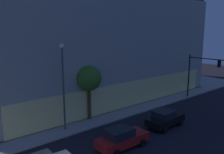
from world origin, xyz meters
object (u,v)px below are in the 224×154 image
(traffic_light_far_corner, at_px, (200,70))
(car_red, at_px, (122,138))
(modern_building, at_px, (75,37))
(sidewalk_tree, at_px, (89,79))
(street_lamp_sidewalk, at_px, (63,77))
(car_black, at_px, (165,118))

(traffic_light_far_corner, distance_m, car_red, 18.17)
(modern_building, bearing_deg, sidewalk_tree, -115.70)
(traffic_light_far_corner, relative_size, car_red, 1.33)
(traffic_light_far_corner, height_order, street_lamp_sidewalk, street_lamp_sidewalk)
(modern_building, relative_size, car_red, 7.40)
(modern_building, distance_m, car_black, 21.01)
(traffic_light_far_corner, height_order, car_black, traffic_light_far_corner)
(sidewalk_tree, bearing_deg, street_lamp_sidewalk, -166.31)
(modern_building, height_order, street_lamp_sidewalk, modern_building)
(street_lamp_sidewalk, distance_m, sidewalk_tree, 3.59)
(car_red, height_order, car_black, car_red)
(car_red, xyz_separation_m, car_black, (6.29, 0.49, 0.00))
(modern_building, relative_size, traffic_light_far_corner, 5.57)
(modern_building, distance_m, street_lamp_sidewalk, 17.39)
(modern_building, distance_m, sidewalk_tree, 15.15)
(car_black, bearing_deg, car_red, -175.55)
(traffic_light_far_corner, xyz_separation_m, street_lamp_sidewalk, (-19.43, 2.53, 0.99))
(street_lamp_sidewalk, xyz_separation_m, car_red, (1.93, -5.98, -4.42))
(car_red, bearing_deg, sidewalk_tree, 77.65)
(traffic_light_far_corner, bearing_deg, street_lamp_sidewalk, 172.58)
(modern_building, xyz_separation_m, sidewalk_tree, (-6.35, -13.19, -3.92))
(street_lamp_sidewalk, xyz_separation_m, sidewalk_tree, (3.42, 0.83, -0.71))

